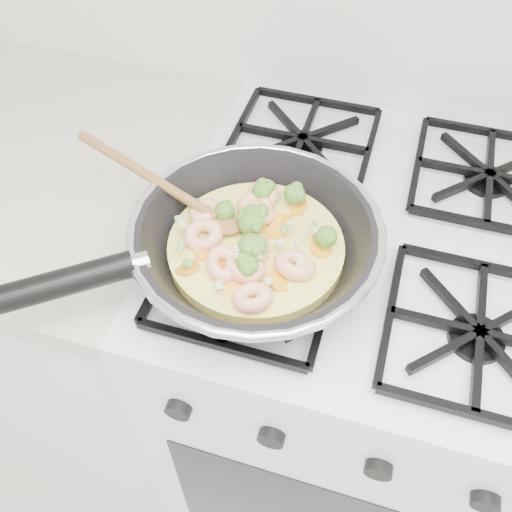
# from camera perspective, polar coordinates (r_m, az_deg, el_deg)

# --- Properties ---
(stove) EXTENTS (0.60, 0.60, 0.92)m
(stove) POSITION_cam_1_polar(r_m,az_deg,el_deg) (1.21, 8.60, -11.56)
(stove) COLOR white
(stove) RESTS_ON ground
(counter_left) EXTENTS (1.00, 0.60, 0.90)m
(counter_left) POSITION_cam_1_polar(r_m,az_deg,el_deg) (1.45, -23.95, -2.63)
(counter_left) COLOR white
(counter_left) RESTS_ON ground
(skillet) EXTENTS (0.45, 0.39, 0.09)m
(skillet) POSITION_cam_1_polar(r_m,az_deg,el_deg) (0.73, -0.47, 1.48)
(skillet) COLOR black
(skillet) RESTS_ON stove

